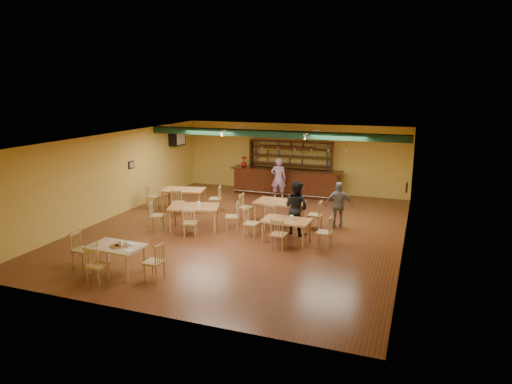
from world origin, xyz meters
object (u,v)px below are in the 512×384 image
at_px(dining_table_d, 287,231).
at_px(patron_right_a, 296,208).
at_px(dining_table_b, 279,213).
at_px(dining_table_c, 194,218).
at_px(near_table, 117,259).
at_px(patron_bar, 278,179).
at_px(bar_counter, 286,182).
at_px(dining_table_a, 184,199).

distance_m(dining_table_d, patron_right_a, 1.03).
xyz_separation_m(dining_table_b, dining_table_c, (-2.44, -1.54, -0.00)).
height_order(dining_table_b, patron_right_a, patron_right_a).
height_order(near_table, patron_bar, patron_bar).
relative_size(bar_counter, dining_table_c, 3.00).
bearing_deg(near_table, patron_right_a, 55.88).
distance_m(bar_counter, dining_table_b, 4.29).
bearing_deg(dining_table_c, dining_table_b, 14.37).
relative_size(bar_counter, dining_table_a, 3.06).
bearing_deg(patron_bar, dining_table_b, 97.02).
distance_m(dining_table_d, near_table, 5.00).
height_order(bar_counter, dining_table_c, bar_counter).
height_order(bar_counter, dining_table_a, bar_counter).
bearing_deg(dining_table_d, dining_table_a, 157.06).
xyz_separation_m(bar_counter, patron_right_a, (1.80, -4.96, 0.29)).
xyz_separation_m(dining_table_c, patron_right_a, (3.24, 0.74, 0.46)).
xyz_separation_m(bar_counter, dining_table_c, (-1.44, -5.70, -0.17)).
xyz_separation_m(bar_counter, near_table, (-1.61, -9.57, -0.20)).
bearing_deg(dining_table_b, dining_table_a, 174.59).
xyz_separation_m(dining_table_c, dining_table_d, (3.20, -0.17, -0.04)).
xyz_separation_m(dining_table_a, near_table, (1.39, -5.97, -0.03)).
xyz_separation_m(bar_counter, dining_table_a, (-3.00, -3.59, -0.17)).
height_order(bar_counter, patron_bar, patron_bar).
height_order(dining_table_a, patron_right_a, patron_right_a).
bearing_deg(dining_table_a, near_table, -89.60).
distance_m(dining_table_a, patron_bar, 4.05).
relative_size(dining_table_a, dining_table_d, 1.10).
height_order(patron_bar, patron_right_a, patron_bar).
bearing_deg(patron_bar, bar_counter, -106.79).
relative_size(dining_table_d, near_table, 1.05).
xyz_separation_m(dining_table_b, patron_bar, (-1.08, 3.34, 0.47)).
bearing_deg(bar_counter, dining_table_d, -73.33).
relative_size(patron_bar, patron_right_a, 1.02).
height_order(dining_table_a, near_table, dining_table_a).
height_order(dining_table_a, dining_table_d, dining_table_a).
distance_m(near_table, patron_right_a, 5.75).
bearing_deg(bar_counter, near_table, -99.57).
distance_m(dining_table_c, patron_bar, 5.08).
bearing_deg(bar_counter, dining_table_c, -104.20).
relative_size(dining_table_c, patron_right_a, 0.93).
distance_m(near_table, patron_bar, 8.89).
bearing_deg(patron_bar, dining_table_a, 32.55).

